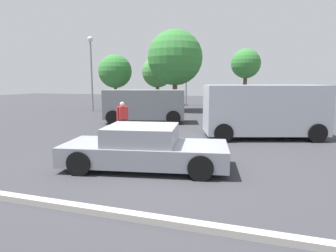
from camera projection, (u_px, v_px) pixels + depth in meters
ground_plane at (155, 167)px, 8.46m from camera, size 80.00×80.00×0.00m
sedan_foreground at (144, 148)px, 8.32m from camera, size 4.77×2.66×1.19m
dog at (110, 137)px, 11.44m from camera, size 0.56×0.42×0.45m
van_white at (264, 110)px, 12.64m from camera, size 5.28×3.47×2.24m
suv_dark at (145, 105)px, 17.42m from camera, size 4.92×3.21×1.90m
pedestrian at (123, 116)px, 12.93m from camera, size 0.42×0.50×1.53m
parking_curb at (95, 210)px, 5.51m from camera, size 9.58×0.20×0.12m
light_post_near at (186, 66)px, 28.86m from camera, size 0.44×0.44×5.51m
light_post_mid at (91, 60)px, 23.53m from camera, size 0.44×0.44×5.84m
tree_back_left at (115, 71)px, 26.14m from camera, size 2.91×2.91×4.70m
tree_back_center at (157, 72)px, 29.76m from camera, size 3.08×3.08×4.83m
tree_back_right at (175, 58)px, 23.75m from camera, size 4.37×4.37×6.43m
tree_far_right at (246, 64)px, 31.69m from camera, size 3.11×3.11×5.79m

